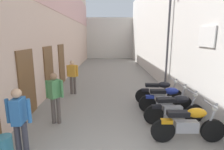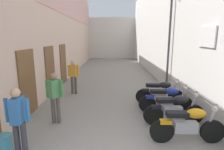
{
  "view_description": "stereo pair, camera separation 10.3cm",
  "coord_description": "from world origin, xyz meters",
  "px_view_note": "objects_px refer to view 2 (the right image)",
  "views": [
    {
      "loc": [
        -0.1,
        -2.35,
        2.59
      ],
      "look_at": [
        0.02,
        4.78,
        1.08
      ],
      "focal_mm": 28.78,
      "sensor_mm": 36.0,
      "label": 1
    },
    {
      "loc": [
        0.0,
        -2.35,
        2.59
      ],
      "look_at": [
        0.02,
        4.78,
        1.08
      ],
      "focal_mm": 28.78,
      "sensor_mm": 36.0,
      "label": 2
    }
  ],
  "objects_px": {
    "motorcycle_second": "(174,108)",
    "pedestrian_mid_alley": "(54,94)",
    "water_jug_near_door": "(3,144)",
    "street_lamp": "(167,29)",
    "motorcycle_fourth": "(159,92)",
    "pedestrian_by_doorway": "(17,118)",
    "pedestrian_further_down": "(73,74)",
    "motorcycle_third": "(166,99)",
    "motorcycle_nearest": "(188,124)"
  },
  "relations": [
    {
      "from": "pedestrian_mid_alley",
      "to": "motorcycle_fourth",
      "type": "bearing_deg",
      "value": 23.69
    },
    {
      "from": "pedestrian_by_doorway",
      "to": "water_jug_near_door",
      "type": "relative_size",
      "value": 3.74
    },
    {
      "from": "motorcycle_second",
      "to": "pedestrian_mid_alley",
      "type": "bearing_deg",
      "value": 178.56
    },
    {
      "from": "pedestrian_further_down",
      "to": "street_lamp",
      "type": "relative_size",
      "value": 0.31
    },
    {
      "from": "motorcycle_fourth",
      "to": "street_lamp",
      "type": "bearing_deg",
      "value": 68.39
    },
    {
      "from": "pedestrian_by_doorway",
      "to": "pedestrian_further_down",
      "type": "height_order",
      "value": "same"
    },
    {
      "from": "motorcycle_nearest",
      "to": "pedestrian_further_down",
      "type": "relative_size",
      "value": 1.18
    },
    {
      "from": "pedestrian_further_down",
      "to": "water_jug_near_door",
      "type": "distance_m",
      "value": 4.5
    },
    {
      "from": "motorcycle_third",
      "to": "motorcycle_fourth",
      "type": "xyz_separation_m",
      "value": [
        -0.0,
        0.82,
        0.0
      ]
    },
    {
      "from": "motorcycle_fourth",
      "to": "motorcycle_second",
      "type": "bearing_deg",
      "value": -90.0
    },
    {
      "from": "motorcycle_nearest",
      "to": "motorcycle_second",
      "type": "xyz_separation_m",
      "value": [
        -0.0,
        0.98,
        0.0
      ]
    },
    {
      "from": "motorcycle_third",
      "to": "motorcycle_fourth",
      "type": "height_order",
      "value": "same"
    },
    {
      "from": "motorcycle_third",
      "to": "pedestrian_by_doorway",
      "type": "bearing_deg",
      "value": -148.49
    },
    {
      "from": "motorcycle_third",
      "to": "water_jug_near_door",
      "type": "xyz_separation_m",
      "value": [
        -4.33,
        -2.22,
        -0.29
      ]
    },
    {
      "from": "motorcycle_nearest",
      "to": "water_jug_near_door",
      "type": "bearing_deg",
      "value": -174.84
    },
    {
      "from": "street_lamp",
      "to": "water_jug_near_door",
      "type": "bearing_deg",
      "value": -136.25
    },
    {
      "from": "motorcycle_second",
      "to": "pedestrian_mid_alley",
      "type": "distance_m",
      "value": 3.61
    },
    {
      "from": "motorcycle_nearest",
      "to": "street_lamp",
      "type": "xyz_separation_m",
      "value": [
        0.71,
        4.43,
        2.45
      ]
    },
    {
      "from": "motorcycle_fourth",
      "to": "water_jug_near_door",
      "type": "distance_m",
      "value": 5.3
    },
    {
      "from": "pedestrian_mid_alley",
      "to": "street_lamp",
      "type": "height_order",
      "value": "street_lamp"
    },
    {
      "from": "street_lamp",
      "to": "pedestrian_by_doorway",
      "type": "bearing_deg",
      "value": -132.56
    },
    {
      "from": "pedestrian_by_doorway",
      "to": "pedestrian_further_down",
      "type": "bearing_deg",
      "value": 87.25
    },
    {
      "from": "motorcycle_nearest",
      "to": "pedestrian_mid_alley",
      "type": "xyz_separation_m",
      "value": [
        -3.59,
        1.07,
        0.42
      ]
    },
    {
      "from": "motorcycle_second",
      "to": "water_jug_near_door",
      "type": "distance_m",
      "value": 4.55
    },
    {
      "from": "pedestrian_by_doorway",
      "to": "water_jug_near_door",
      "type": "height_order",
      "value": "pedestrian_by_doorway"
    },
    {
      "from": "motorcycle_nearest",
      "to": "motorcycle_fourth",
      "type": "xyz_separation_m",
      "value": [
        -0.0,
        2.65,
        0.0
      ]
    },
    {
      "from": "water_jug_near_door",
      "to": "pedestrian_further_down",
      "type": "bearing_deg",
      "value": 81.03
    },
    {
      "from": "motorcycle_nearest",
      "to": "water_jug_near_door",
      "type": "height_order",
      "value": "motorcycle_nearest"
    },
    {
      "from": "motorcycle_nearest",
      "to": "water_jug_near_door",
      "type": "distance_m",
      "value": 4.36
    },
    {
      "from": "pedestrian_mid_alley",
      "to": "water_jug_near_door",
      "type": "bearing_deg",
      "value": -116.93
    },
    {
      "from": "motorcycle_fourth",
      "to": "water_jug_near_door",
      "type": "xyz_separation_m",
      "value": [
        -4.33,
        -3.04,
        -0.29
      ]
    },
    {
      "from": "motorcycle_second",
      "to": "pedestrian_further_down",
      "type": "distance_m",
      "value": 4.74
    },
    {
      "from": "water_jug_near_door",
      "to": "motorcycle_nearest",
      "type": "bearing_deg",
      "value": 5.16
    },
    {
      "from": "motorcycle_fourth",
      "to": "pedestrian_by_doorway",
      "type": "relative_size",
      "value": 1.18
    },
    {
      "from": "pedestrian_mid_alley",
      "to": "water_jug_near_door",
      "type": "xyz_separation_m",
      "value": [
        -0.74,
        -1.47,
        -0.71
      ]
    },
    {
      "from": "pedestrian_mid_alley",
      "to": "pedestrian_by_doorway",
      "type": "bearing_deg",
      "value": -99.5
    },
    {
      "from": "motorcycle_third",
      "to": "pedestrian_further_down",
      "type": "distance_m",
      "value": 4.26
    },
    {
      "from": "motorcycle_second",
      "to": "pedestrian_further_down",
      "type": "relative_size",
      "value": 1.18
    },
    {
      "from": "pedestrian_by_doorway",
      "to": "street_lamp",
      "type": "bearing_deg",
      "value": 47.44
    },
    {
      "from": "pedestrian_by_doorway",
      "to": "pedestrian_mid_alley",
      "type": "bearing_deg",
      "value": 80.5
    },
    {
      "from": "pedestrian_mid_alley",
      "to": "motorcycle_second",
      "type": "bearing_deg",
      "value": -1.44
    },
    {
      "from": "motorcycle_nearest",
      "to": "motorcycle_fourth",
      "type": "distance_m",
      "value": 2.65
    },
    {
      "from": "motorcycle_third",
      "to": "pedestrian_by_doorway",
      "type": "distance_m",
      "value": 4.54
    },
    {
      "from": "water_jug_near_door",
      "to": "street_lamp",
      "type": "height_order",
      "value": "street_lamp"
    },
    {
      "from": "motorcycle_second",
      "to": "motorcycle_third",
      "type": "height_order",
      "value": "same"
    },
    {
      "from": "motorcycle_fourth",
      "to": "street_lamp",
      "type": "distance_m",
      "value": 3.11
    },
    {
      "from": "motorcycle_second",
      "to": "motorcycle_third",
      "type": "bearing_deg",
      "value": 90.0
    },
    {
      "from": "motorcycle_fourth",
      "to": "pedestrian_further_down",
      "type": "relative_size",
      "value": 1.18
    },
    {
      "from": "motorcycle_nearest",
      "to": "pedestrian_mid_alley",
      "type": "distance_m",
      "value": 3.77
    },
    {
      "from": "water_jug_near_door",
      "to": "pedestrian_by_doorway",
      "type": "bearing_deg",
      "value": -17.06
    }
  ]
}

